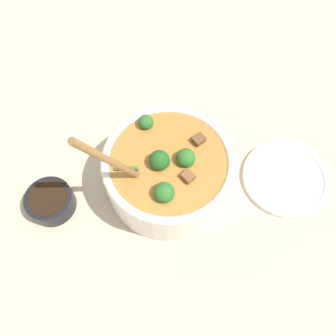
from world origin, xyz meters
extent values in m
plane|color=#C6B293|center=(0.00, 0.00, 0.00)|extent=(4.00, 4.00, 0.00)
cylinder|color=white|center=(0.00, 0.00, 0.05)|extent=(0.25, 0.25, 0.10)
torus|color=white|center=(0.00, 0.00, 0.10)|extent=(0.25, 0.25, 0.02)
cylinder|color=#B27533|center=(0.00, 0.00, 0.07)|extent=(0.23, 0.23, 0.06)
sphere|color=#235B23|center=(-0.01, 0.02, 0.12)|extent=(0.04, 0.04, 0.04)
cylinder|color=#6B9956|center=(-0.01, 0.02, 0.09)|extent=(0.01, 0.01, 0.02)
sphere|color=#2D6B28|center=(-0.07, 0.01, 0.11)|extent=(0.04, 0.04, 0.04)
cylinder|color=#6B9956|center=(-0.07, 0.01, 0.09)|extent=(0.01, 0.01, 0.02)
sphere|color=#2D6B28|center=(0.08, 0.05, 0.11)|extent=(0.03, 0.03, 0.03)
cylinder|color=#6B9956|center=(0.08, 0.05, 0.09)|extent=(0.01, 0.01, 0.01)
sphere|color=#2D6B28|center=(0.00, -0.03, 0.11)|extent=(0.04, 0.04, 0.04)
cylinder|color=#6B9956|center=(0.00, -0.03, 0.09)|extent=(0.01, 0.01, 0.02)
cube|color=brown|center=(-0.04, -0.04, 0.11)|extent=(0.03, 0.03, 0.02)
cube|color=brown|center=(0.04, -0.06, 0.11)|extent=(0.03, 0.03, 0.02)
cylinder|color=#3D7533|center=(-0.02, 0.08, 0.11)|extent=(0.01, 0.04, 0.01)
ellipsoid|color=olive|center=(-0.03, 0.05, 0.10)|extent=(0.04, 0.03, 0.01)
cylinder|color=olive|center=(-0.05, 0.09, 0.19)|extent=(0.06, 0.09, 0.19)
cylinder|color=black|center=(-0.06, 0.24, 0.02)|extent=(0.09, 0.09, 0.04)
cylinder|color=black|center=(-0.06, 0.24, 0.04)|extent=(0.08, 0.08, 0.02)
cylinder|color=white|center=(0.01, -0.25, 0.01)|extent=(0.18, 0.18, 0.01)
torus|color=white|center=(0.01, -0.25, 0.01)|extent=(0.18, 0.18, 0.01)
camera|label=1|loc=(-0.30, -0.01, 0.64)|focal=35.00mm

